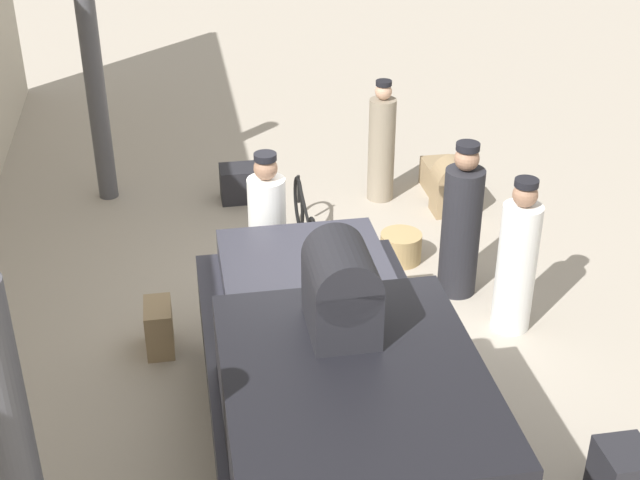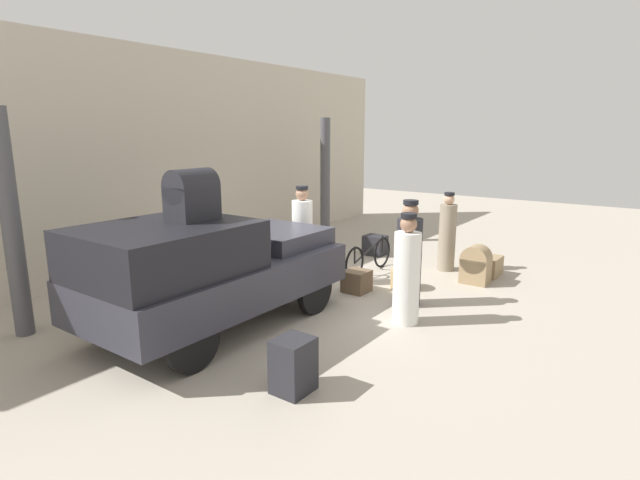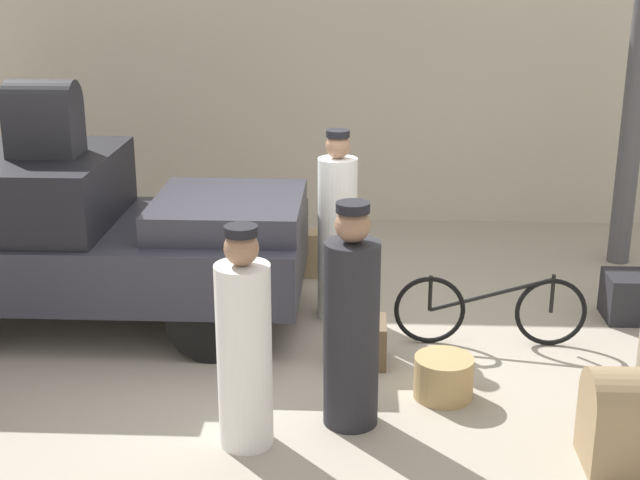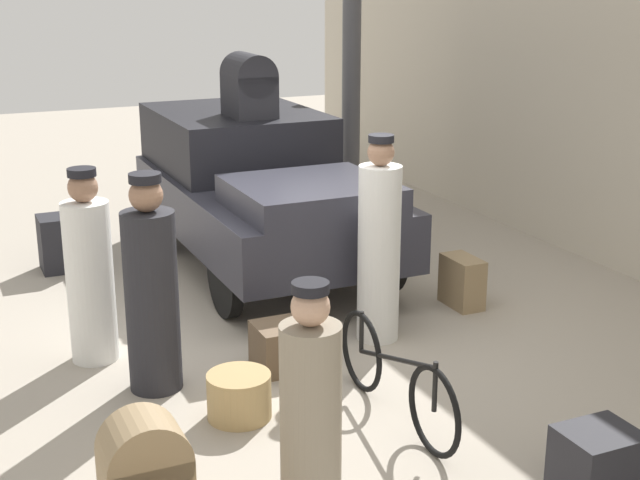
% 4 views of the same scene
% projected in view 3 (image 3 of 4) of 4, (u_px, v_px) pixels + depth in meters
% --- Properties ---
extents(ground_plane, '(30.00, 30.00, 0.00)m').
position_uv_depth(ground_plane, '(297.00, 345.00, 8.17)').
color(ground_plane, '#A89E8E').
extents(station_building_facade, '(16.00, 0.15, 4.50)m').
position_uv_depth(station_building_facade, '(318.00, 48.00, 11.34)').
color(station_building_facade, beige).
rests_on(station_building_facade, ground).
extents(canopy_pillar_right, '(0.25, 0.25, 3.15)m').
position_uv_depth(canopy_pillar_right, '(632.00, 127.00, 9.87)').
color(canopy_pillar_right, '#4C4C51').
rests_on(canopy_pillar_right, ground).
extents(truck, '(3.94, 1.89, 1.65)m').
position_uv_depth(truck, '(75.00, 230.00, 8.45)').
color(truck, black).
rests_on(truck, ground).
extents(bicycle, '(1.74, 0.04, 0.69)m').
position_uv_depth(bicycle, '(490.00, 310.00, 8.08)').
color(bicycle, black).
rests_on(bicycle, ground).
extents(wicker_basket, '(0.48, 0.48, 0.34)m').
position_uv_depth(wicker_basket, '(444.00, 377.00, 7.17)').
color(wicker_basket, tan).
rests_on(wicker_basket, ground).
extents(porter_standing_middle, '(0.38, 0.38, 1.86)m').
position_uv_depth(porter_standing_middle, '(337.00, 233.00, 8.56)').
color(porter_standing_middle, white).
rests_on(porter_standing_middle, ground).
extents(porter_lifting_near_truck, '(0.42, 0.42, 1.75)m').
position_uv_depth(porter_lifting_near_truck, '(351.00, 326.00, 6.60)').
color(porter_lifting_near_truck, '#232328').
rests_on(porter_lifting_near_truck, ground).
extents(conductor_in_dark_uniform, '(0.40, 0.40, 1.67)m').
position_uv_depth(conductor_in_dark_uniform, '(244.00, 348.00, 6.32)').
color(conductor_in_dark_uniform, white).
rests_on(conductor_in_dark_uniform, ground).
extents(trunk_large_brown, '(0.47, 0.26, 0.50)m').
position_uv_depth(trunk_large_brown, '(306.00, 253.00, 9.85)').
color(trunk_large_brown, '#937A56').
rests_on(trunk_large_brown, ground).
extents(suitcase_small_leather, '(0.43, 0.42, 0.39)m').
position_uv_depth(suitcase_small_leather, '(361.00, 342.00, 7.77)').
color(suitcase_small_leather, brown).
rests_on(suitcase_small_leather, ground).
extents(trunk_wicker_pale, '(0.41, 0.48, 0.46)m').
position_uv_depth(trunk_wicker_pale, '(626.00, 297.00, 8.69)').
color(trunk_wicker_pale, '#232328').
rests_on(trunk_wicker_pale, ground).
extents(trunk_barrel_dark, '(0.37, 0.51, 0.73)m').
position_uv_depth(trunk_barrel_dark, '(612.00, 419.00, 6.16)').
color(trunk_barrel_dark, '#937A56').
rests_on(trunk_barrel_dark, ground).
extents(trunk_on_truck_roof, '(0.63, 0.46, 0.69)m').
position_uv_depth(trunk_on_truck_roof, '(43.00, 118.00, 8.12)').
color(trunk_on_truck_roof, '#232328').
rests_on(trunk_on_truck_roof, truck).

